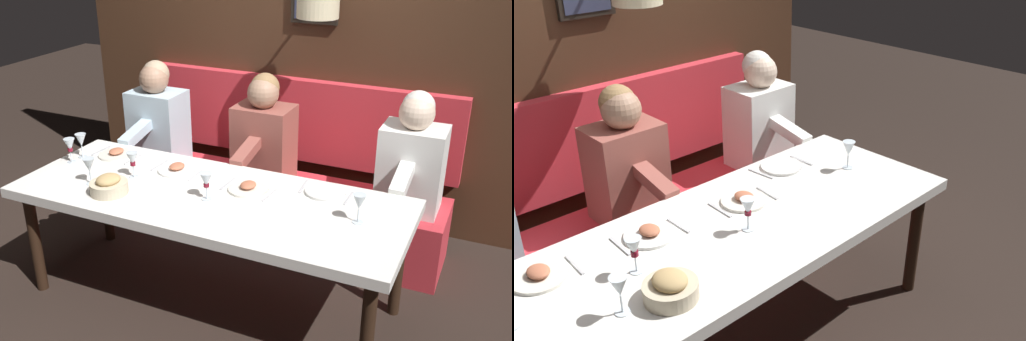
% 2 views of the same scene
% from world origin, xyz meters
% --- Properties ---
extents(ground_plane, '(12.00, 12.00, 0.00)m').
position_xyz_m(ground_plane, '(0.00, 0.00, 0.00)').
color(ground_plane, black).
extents(dining_table, '(0.90, 2.32, 0.74)m').
position_xyz_m(dining_table, '(0.00, 0.00, 0.67)').
color(dining_table, silver).
rests_on(dining_table, ground_plane).
extents(banquette_bench, '(0.52, 2.52, 0.45)m').
position_xyz_m(banquette_bench, '(0.89, 0.00, 0.23)').
color(banquette_bench, red).
rests_on(banquette_bench, ground_plane).
extents(back_wall_panel, '(0.59, 3.72, 2.90)m').
position_xyz_m(back_wall_panel, '(1.46, -0.00, 1.37)').
color(back_wall_panel, '#422819').
rests_on(back_wall_panel, ground_plane).
extents(diner_nearest, '(0.60, 0.40, 0.79)m').
position_xyz_m(diner_nearest, '(0.88, -0.99, 0.82)').
color(diner_nearest, white).
rests_on(diner_nearest, banquette_bench).
extents(diner_near, '(0.60, 0.40, 0.79)m').
position_xyz_m(diner_near, '(0.88, 0.05, 0.82)').
color(diner_near, '#934C42').
rests_on(diner_near, banquette_bench).
extents(diner_middle, '(0.60, 0.40, 0.79)m').
position_xyz_m(diner_middle, '(0.88, 0.93, 0.82)').
color(diner_middle, silver).
rests_on(diner_middle, banquette_bench).
extents(place_setting_0, '(0.24, 0.31, 0.05)m').
position_xyz_m(place_setting_0, '(0.20, 0.34, 0.75)').
color(place_setting_0, white).
rests_on(place_setting_0, dining_table).
extents(place_setting_1, '(0.24, 0.32, 0.05)m').
position_xyz_m(place_setting_1, '(0.25, 0.84, 0.75)').
color(place_setting_1, silver).
rests_on(place_setting_1, dining_table).
extents(place_setting_2, '(0.24, 0.31, 0.01)m').
position_xyz_m(place_setting_2, '(0.30, -0.61, 0.75)').
color(place_setting_2, silver).
rests_on(place_setting_2, dining_table).
extents(place_setting_3, '(0.24, 0.32, 0.05)m').
position_xyz_m(place_setting_3, '(0.14, -0.19, 0.75)').
color(place_setting_3, silver).
rests_on(place_setting_3, dining_table).
extents(wine_glass_0, '(0.07, 0.07, 0.16)m').
position_xyz_m(wine_glass_0, '(0.03, -0.88, 0.86)').
color(wine_glass_0, silver).
rests_on(wine_glass_0, dining_table).
extents(wine_glass_1, '(0.07, 0.07, 0.16)m').
position_xyz_m(wine_glass_1, '(0.14, 1.03, 0.86)').
color(wine_glass_1, silver).
rests_on(wine_glass_1, dining_table).
extents(wine_glass_2, '(0.07, 0.07, 0.16)m').
position_xyz_m(wine_glass_2, '(0.01, 0.53, 0.86)').
color(wine_glass_2, silver).
rests_on(wine_glass_2, dining_table).
extents(wine_glass_3, '(0.07, 0.07, 0.16)m').
position_xyz_m(wine_glass_3, '(-0.07, -0.02, 0.86)').
color(wine_glass_3, silver).
rests_on(wine_glass_3, dining_table).
extents(wine_glass_4, '(0.07, 0.07, 0.16)m').
position_xyz_m(wine_glass_4, '(0.04, 1.04, 0.86)').
color(wine_glass_4, silver).
rests_on(wine_glass_4, dining_table).
extents(wine_glass_5, '(0.07, 0.07, 0.16)m').
position_xyz_m(wine_glass_5, '(-0.17, 0.71, 0.86)').
color(wine_glass_5, silver).
rests_on(wine_glass_5, dining_table).
extents(bread_bowl, '(0.22, 0.22, 0.12)m').
position_xyz_m(bread_bowl, '(-0.23, 0.53, 0.79)').
color(bread_bowl, beige).
rests_on(bread_bowl, dining_table).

